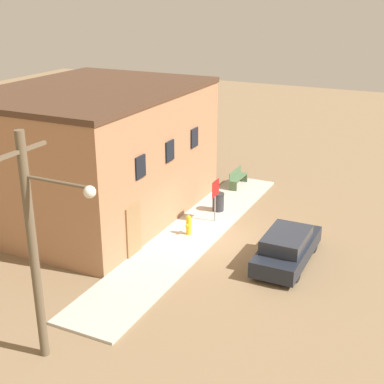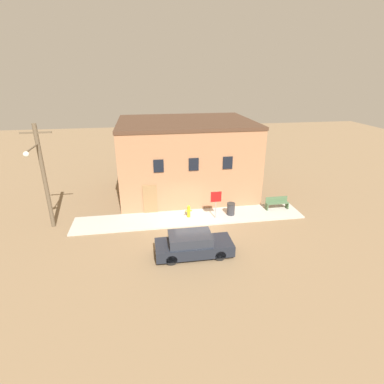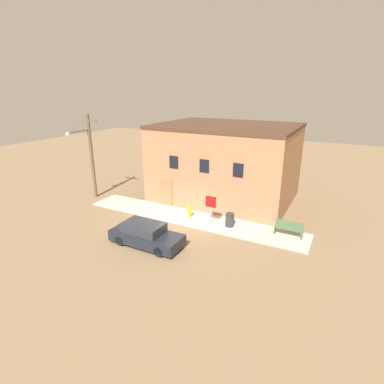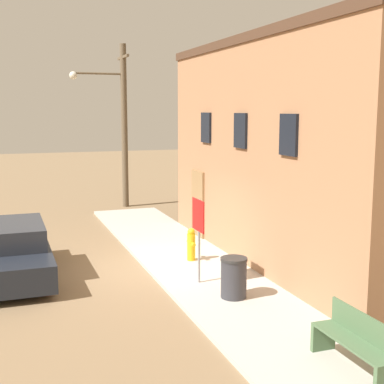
{
  "view_description": "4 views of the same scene",
  "coord_description": "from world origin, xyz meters",
  "px_view_note": "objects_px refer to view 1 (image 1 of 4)",
  "views": [
    {
      "loc": [
        -19.09,
        -8.05,
        10.11
      ],
      "look_at": [
        0.14,
        1.25,
        2.0
      ],
      "focal_mm": 50.0,
      "sensor_mm": 36.0,
      "label": 1
    },
    {
      "loc": [
        -2.87,
        -17.4,
        9.63
      ],
      "look_at": [
        0.14,
        1.25,
        2.0
      ],
      "focal_mm": 28.0,
      "sensor_mm": 36.0,
      "label": 2
    },
    {
      "loc": [
        9.06,
        -15.7,
        8.59
      ],
      "look_at": [
        0.14,
        1.25,
        2.0
      ],
      "focal_mm": 28.0,
      "sensor_mm": 36.0,
      "label": 3
    },
    {
      "loc": [
        13.07,
        -3.38,
        4.12
      ],
      "look_at": [
        0.14,
        1.25,
        2.0
      ],
      "focal_mm": 50.0,
      "sensor_mm": 36.0,
      "label": 4
    }
  ],
  "objects_px": {
    "stop_sign": "(215,193)",
    "bench": "(237,178)",
    "fire_hydrant": "(189,225)",
    "trash_bin": "(218,202)",
    "parked_car": "(287,248)",
    "utility_pole": "(37,243)"
  },
  "relations": [
    {
      "from": "fire_hydrant",
      "to": "utility_pole",
      "type": "distance_m",
      "value": 9.64
    },
    {
      "from": "utility_pole",
      "to": "parked_car",
      "type": "bearing_deg",
      "value": -28.1
    },
    {
      "from": "parked_car",
      "to": "stop_sign",
      "type": "bearing_deg",
      "value": 60.88
    },
    {
      "from": "trash_bin",
      "to": "utility_pole",
      "type": "relative_size",
      "value": 0.13
    },
    {
      "from": "fire_hydrant",
      "to": "bench",
      "type": "height_order",
      "value": "bench"
    },
    {
      "from": "bench",
      "to": "trash_bin",
      "type": "height_order",
      "value": "bench"
    },
    {
      "from": "fire_hydrant",
      "to": "trash_bin",
      "type": "height_order",
      "value": "same"
    },
    {
      "from": "stop_sign",
      "to": "bench",
      "type": "relative_size",
      "value": 1.18
    },
    {
      "from": "fire_hydrant",
      "to": "stop_sign",
      "type": "relative_size",
      "value": 0.45
    },
    {
      "from": "trash_bin",
      "to": "parked_car",
      "type": "distance_m",
      "value": 5.62
    },
    {
      "from": "bench",
      "to": "trash_bin",
      "type": "relative_size",
      "value": 1.91
    },
    {
      "from": "fire_hydrant",
      "to": "stop_sign",
      "type": "height_order",
      "value": "stop_sign"
    },
    {
      "from": "stop_sign",
      "to": "trash_bin",
      "type": "bearing_deg",
      "value": 16.75
    },
    {
      "from": "utility_pole",
      "to": "bench",
      "type": "bearing_deg",
      "value": 0.83
    },
    {
      "from": "utility_pole",
      "to": "trash_bin",
      "type": "bearing_deg",
      "value": -0.97
    },
    {
      "from": "fire_hydrant",
      "to": "bench",
      "type": "distance_m",
      "value": 6.69
    },
    {
      "from": "fire_hydrant",
      "to": "bench",
      "type": "xyz_separation_m",
      "value": [
        6.68,
        0.33,
        0.02
      ]
    },
    {
      "from": "bench",
      "to": "parked_car",
      "type": "height_order",
      "value": "parked_car"
    },
    {
      "from": "fire_hydrant",
      "to": "trash_bin",
      "type": "relative_size",
      "value": 1.0
    },
    {
      "from": "fire_hydrant",
      "to": "parked_car",
      "type": "distance_m",
      "value": 4.55
    },
    {
      "from": "stop_sign",
      "to": "parked_car",
      "type": "bearing_deg",
      "value": -119.12
    },
    {
      "from": "fire_hydrant",
      "to": "utility_pole",
      "type": "xyz_separation_m",
      "value": [
        -9.11,
        0.1,
        3.16
      ]
    }
  ]
}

